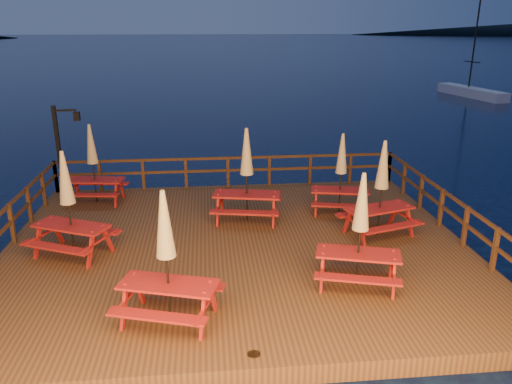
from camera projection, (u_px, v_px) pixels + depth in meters
ground at (237, 258)px, 13.23m from camera, size 500.00×500.00×0.00m
deck at (237, 251)px, 13.16m from camera, size 12.00×10.00×0.40m
deck_piles at (237, 268)px, 13.33m from camera, size 11.44×9.44×1.40m
railing at (233, 195)px, 14.52m from camera, size 11.80×9.75×1.10m
lamp_post at (63, 143)px, 16.29m from camera, size 0.85×0.18×3.00m
sailboat at (471, 92)px, 41.48m from camera, size 2.50×7.63×11.18m
picnic_table_0 at (360, 229)px, 10.66m from camera, size 2.15×1.93×2.59m
picnic_table_1 at (68, 203)px, 12.07m from camera, size 2.34×2.18×2.67m
picnic_table_2 at (341, 172)px, 14.88m from camera, size 1.97×1.73×2.46m
picnic_table_3 at (247, 174)px, 14.23m from camera, size 2.19×1.92×2.75m
picnic_table_4 at (166, 255)px, 9.33m from camera, size 2.24×2.02×2.68m
picnic_table_5 at (93, 163)px, 15.74m from camera, size 1.95×1.68×2.55m
picnic_table_6 at (381, 187)px, 13.25m from camera, size 2.21×1.99×2.64m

